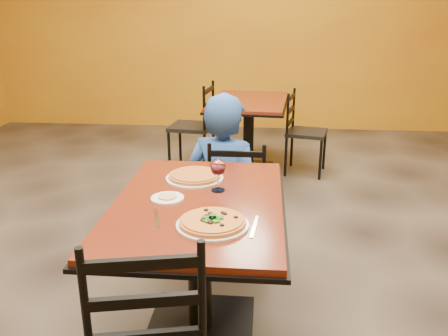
# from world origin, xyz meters

# --- Properties ---
(floor) EXTENTS (7.00, 8.00, 0.01)m
(floor) POSITION_xyz_m (0.00, 0.00, 0.00)
(floor) COLOR black
(floor) RESTS_ON ground
(wall_back) EXTENTS (7.00, 0.01, 3.00)m
(wall_back) POSITION_xyz_m (0.00, 4.00, 1.50)
(wall_back) COLOR #B68514
(wall_back) RESTS_ON ground
(table_main) EXTENTS (0.83, 1.23, 0.75)m
(table_main) POSITION_xyz_m (0.00, -0.50, 0.56)
(table_main) COLOR #611A0F
(table_main) RESTS_ON floor
(table_second) EXTENTS (0.85, 1.18, 0.75)m
(table_second) POSITION_xyz_m (0.15, 2.11, 0.55)
(table_second) COLOR #611A0F
(table_second) RESTS_ON floor
(chair_main_far) EXTENTS (0.38, 0.38, 0.83)m
(chair_main_far) POSITION_xyz_m (0.14, 0.38, 0.42)
(chair_main_far) COLOR black
(chair_main_far) RESTS_ON floor
(chair_second_left) EXTENTS (0.46, 0.46, 0.92)m
(chair_second_left) POSITION_xyz_m (-0.44, 2.11, 0.46)
(chair_second_left) COLOR black
(chair_second_left) RESTS_ON floor
(chair_second_right) EXTENTS (0.46, 0.46, 0.84)m
(chair_second_right) POSITION_xyz_m (0.74, 2.11, 0.42)
(chair_second_right) COLOR black
(chair_second_right) RESTS_ON floor
(diner) EXTENTS (0.66, 0.53, 1.11)m
(diner) POSITION_xyz_m (0.04, 0.48, 0.55)
(diner) COLOR #1A4092
(diner) RESTS_ON floor
(plate_main) EXTENTS (0.31, 0.31, 0.01)m
(plate_main) POSITION_xyz_m (0.10, -0.77, 0.76)
(plate_main) COLOR white
(plate_main) RESTS_ON table_main
(pizza_main) EXTENTS (0.28, 0.28, 0.02)m
(pizza_main) POSITION_xyz_m (0.10, -0.77, 0.77)
(pizza_main) COLOR #97350B
(pizza_main) RESTS_ON plate_main
(plate_far) EXTENTS (0.31, 0.31, 0.01)m
(plate_far) POSITION_xyz_m (-0.06, -0.20, 0.76)
(plate_far) COLOR white
(plate_far) RESTS_ON table_main
(pizza_far) EXTENTS (0.28, 0.28, 0.02)m
(pizza_far) POSITION_xyz_m (-0.06, -0.20, 0.77)
(pizza_far) COLOR #BF7B24
(pizza_far) RESTS_ON plate_far
(side_plate) EXTENTS (0.16, 0.16, 0.01)m
(side_plate) POSITION_xyz_m (-0.15, -0.50, 0.76)
(side_plate) COLOR white
(side_plate) RESTS_ON table_main
(dip) EXTENTS (0.09, 0.09, 0.01)m
(dip) POSITION_xyz_m (-0.15, -0.50, 0.76)
(dip) COLOR tan
(dip) RESTS_ON side_plate
(wine_glass) EXTENTS (0.08, 0.08, 0.18)m
(wine_glass) POSITION_xyz_m (0.08, -0.36, 0.84)
(wine_glass) COLOR white
(wine_glass) RESTS_ON table_main
(fork) EXTENTS (0.07, 0.19, 0.00)m
(fork) POSITION_xyz_m (-0.15, -0.71, 0.75)
(fork) COLOR silver
(fork) RESTS_ON table_main
(knife) EXTENTS (0.04, 0.21, 0.00)m
(knife) POSITION_xyz_m (0.28, -0.76, 0.75)
(knife) COLOR silver
(knife) RESTS_ON table_main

